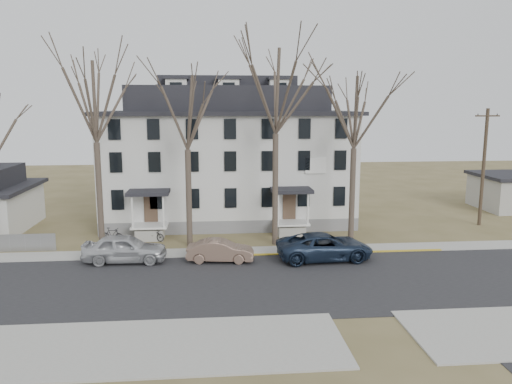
{
  "coord_description": "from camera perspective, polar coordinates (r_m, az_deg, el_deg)",
  "views": [
    {
      "loc": [
        -3.38,
        -24.23,
        9.73
      ],
      "look_at": [
        -0.42,
        9.0,
        3.92
      ],
      "focal_mm": 35.0,
      "sensor_mm": 36.0,
      "label": 1
    }
  ],
  "objects": [
    {
      "name": "tree_center",
      "position": [
        34.34,
        2.29,
        12.14
      ],
      "size": [
        9.0,
        9.0,
        14.7
      ],
      "color": "#473B31",
      "rests_on": "ground"
    },
    {
      "name": "bicycle_right",
      "position": [
        37.34,
        -16.11,
        -4.79
      ],
      "size": [
        1.81,
        0.96,
        1.05
      ],
      "primitive_type": "imported",
      "rotation": [
        0.0,
        0.0,
        1.29
      ],
      "color": "black",
      "rests_on": "ground"
    },
    {
      "name": "far_sidewalk",
      "position": [
        33.84,
        0.86,
        -6.83
      ],
      "size": [
        120.0,
        2.0,
        0.08
      ],
      "primitive_type": "cube",
      "color": "#A09F97",
      "rests_on": "ground"
    },
    {
      "name": "near_sidewalk_left",
      "position": [
        22.04,
        -17.4,
        -16.79
      ],
      "size": [
        20.0,
        5.0,
        0.08
      ],
      "primitive_type": "cube",
      "color": "#A09F97",
      "rests_on": "ground"
    },
    {
      "name": "tree_far_left",
      "position": [
        34.88,
        -18.02,
        10.42
      ],
      "size": [
        8.4,
        8.4,
        13.72
      ],
      "color": "#473B31",
      "rests_on": "ground"
    },
    {
      "name": "main_road",
      "position": [
        28.18,
        2.15,
        -10.32
      ],
      "size": [
        120.0,
        10.0,
        0.04
      ],
      "primitive_type": "cube",
      "color": "#27272A",
      "rests_on": "ground"
    },
    {
      "name": "car_silver",
      "position": [
        32.4,
        -14.76,
        -6.3
      ],
      "size": [
        5.23,
        2.25,
        1.76
      ],
      "primitive_type": "imported",
      "rotation": [
        0.0,
        0.0,
        1.54
      ],
      "color": "silver",
      "rests_on": "ground"
    },
    {
      "name": "tree_mid_left",
      "position": [
        34.07,
        -7.93,
        9.58
      ],
      "size": [
        7.8,
        7.8,
        12.74
      ],
      "color": "#473B31",
      "rests_on": "ground"
    },
    {
      "name": "boarding_house",
      "position": [
        42.43,
        -3.21,
        3.98
      ],
      "size": [
        20.8,
        12.36,
        12.05
      ],
      "color": "slate",
      "rests_on": "ground"
    },
    {
      "name": "bicycle_left",
      "position": [
        36.97,
        -11.65,
        -4.84
      ],
      "size": [
        1.86,
        1.39,
        0.94
      ],
      "primitive_type": "imported",
      "rotation": [
        0.0,
        0.0,
        1.08
      ],
      "color": "black",
      "rests_on": "ground"
    },
    {
      "name": "ground",
      "position": [
        26.33,
        2.7,
        -11.82
      ],
      "size": [
        120.0,
        120.0,
        0.0
      ],
      "primitive_type": "plane",
      "color": "brown",
      "rests_on": "ground"
    },
    {
      "name": "car_navy",
      "position": [
        32.17,
        7.85,
        -6.25
      ],
      "size": [
        6.22,
        3.15,
        1.69
      ],
      "primitive_type": "imported",
      "rotation": [
        0.0,
        0.0,
        1.63
      ],
      "color": "#1B283D",
      "rests_on": "ground"
    },
    {
      "name": "car_tan",
      "position": [
        31.6,
        -4.1,
        -6.77
      ],
      "size": [
        4.32,
        1.91,
        1.38
      ],
      "primitive_type": "imported",
      "rotation": [
        0.0,
        0.0,
        1.46
      ],
      "color": "#765C4D",
      "rests_on": "ground"
    },
    {
      "name": "tree_mid_right",
      "position": [
        35.43,
        11.26,
        9.49
      ],
      "size": [
        7.8,
        7.8,
        12.74
      ],
      "color": "#473B31",
      "rests_on": "ground"
    },
    {
      "name": "yellow_curb",
      "position": [
        33.86,
        9.53,
        -6.96
      ],
      "size": [
        14.0,
        0.25,
        0.06
      ],
      "primitive_type": "cube",
      "color": "gold",
      "rests_on": "ground"
    },
    {
      "name": "utility_pole_far",
      "position": [
        44.31,
        24.57,
        2.74
      ],
      "size": [
        2.0,
        0.28,
        9.5
      ],
      "color": "#3D3023",
      "rests_on": "ground"
    }
  ]
}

